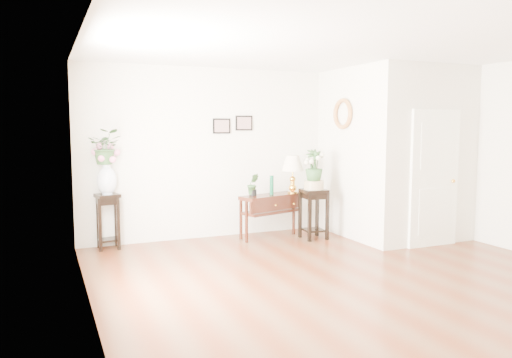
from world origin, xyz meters
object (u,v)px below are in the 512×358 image
plant_stand_b (313,214)px  console_table (271,216)px  plant_stand_a (108,221)px  table_lamp (293,173)px

plant_stand_b → console_table: bearing=154.1°
console_table → plant_stand_a: 2.58m
console_table → plant_stand_b: plant_stand_b is taller
console_table → plant_stand_b: 0.70m
console_table → plant_stand_b: (0.63, -0.31, 0.05)m
console_table → plant_stand_a: (-2.56, 0.32, 0.05)m
table_lamp → console_table: bearing=180.0°
plant_stand_a → plant_stand_b: (3.19, -0.63, -0.01)m
table_lamp → plant_stand_b: size_ratio=0.79×
table_lamp → plant_stand_b: 0.77m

